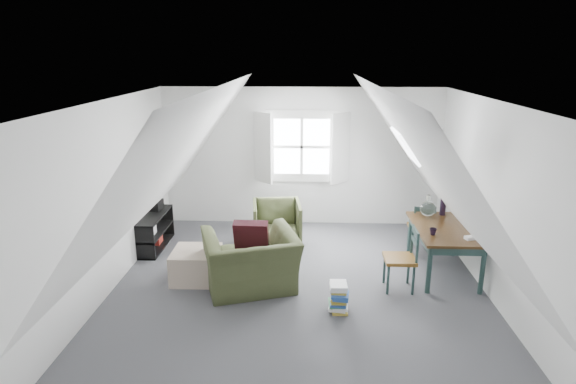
{
  "coord_description": "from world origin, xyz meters",
  "views": [
    {
      "loc": [
        0.11,
        -5.79,
        3.08
      ],
      "look_at": [
        -0.16,
        0.6,
        1.22
      ],
      "focal_mm": 30.0,
      "sensor_mm": 36.0,
      "label": 1
    }
  ],
  "objects_px": {
    "media_shelf": "(153,233)",
    "dining_chair_near": "(402,258)",
    "dining_table": "(445,233)",
    "ottoman": "(197,265)",
    "dining_chair_far": "(421,227)",
    "armchair_far": "(277,243)",
    "magazine_stack": "(339,297)",
    "armchair_near": "(251,288)"
  },
  "relations": [
    {
      "from": "media_shelf",
      "to": "dining_chair_near",
      "type": "bearing_deg",
      "value": -22.48
    },
    {
      "from": "dining_table",
      "to": "ottoman",
      "type": "bearing_deg",
      "value": -174.55
    },
    {
      "from": "dining_table",
      "to": "dining_chair_far",
      "type": "xyz_separation_m",
      "value": [
        -0.14,
        0.75,
        -0.19
      ]
    },
    {
      "from": "armchair_far",
      "to": "ottoman",
      "type": "distance_m",
      "value": 1.72
    },
    {
      "from": "media_shelf",
      "to": "dining_table",
      "type": "bearing_deg",
      "value": -13.4
    },
    {
      "from": "media_shelf",
      "to": "magazine_stack",
      "type": "distance_m",
      "value": 3.46
    },
    {
      "from": "ottoman",
      "to": "magazine_stack",
      "type": "height_order",
      "value": "ottoman"
    },
    {
      "from": "ottoman",
      "to": "magazine_stack",
      "type": "bearing_deg",
      "value": -22.08
    },
    {
      "from": "armchair_far",
      "to": "dining_chair_near",
      "type": "relative_size",
      "value": 0.92
    },
    {
      "from": "dining_chair_far",
      "to": "media_shelf",
      "type": "xyz_separation_m",
      "value": [
        -4.32,
        -0.02,
        -0.17
      ]
    },
    {
      "from": "armchair_far",
      "to": "magazine_stack",
      "type": "height_order",
      "value": "armchair_far"
    },
    {
      "from": "dining_table",
      "to": "media_shelf",
      "type": "relative_size",
      "value": 1.28
    },
    {
      "from": "dining_chair_near",
      "to": "armchair_near",
      "type": "bearing_deg",
      "value": -81.82
    },
    {
      "from": "armchair_near",
      "to": "armchair_far",
      "type": "height_order",
      "value": "armchair_near"
    },
    {
      "from": "armchair_near",
      "to": "dining_table",
      "type": "height_order",
      "value": "dining_table"
    },
    {
      "from": "armchair_near",
      "to": "dining_table",
      "type": "bearing_deg",
      "value": 174.16
    },
    {
      "from": "dining_table",
      "to": "dining_chair_far",
      "type": "relative_size",
      "value": 1.74
    },
    {
      "from": "armchair_near",
      "to": "magazine_stack",
      "type": "distance_m",
      "value": 1.29
    },
    {
      "from": "ottoman",
      "to": "magazine_stack",
      "type": "relative_size",
      "value": 1.79
    },
    {
      "from": "dining_chair_near",
      "to": "magazine_stack",
      "type": "distance_m",
      "value": 1.1
    },
    {
      "from": "dining_chair_far",
      "to": "armchair_near",
      "type": "bearing_deg",
      "value": 24.31
    },
    {
      "from": "dining_chair_near",
      "to": "magazine_stack",
      "type": "xyz_separation_m",
      "value": [
        -0.87,
        -0.62,
        -0.27
      ]
    },
    {
      "from": "ottoman",
      "to": "media_shelf",
      "type": "height_order",
      "value": "media_shelf"
    },
    {
      "from": "dining_chair_near",
      "to": "media_shelf",
      "type": "xyz_separation_m",
      "value": [
        -3.78,
        1.26,
        -0.2
      ]
    },
    {
      "from": "dining_table",
      "to": "dining_chair_near",
      "type": "height_order",
      "value": "dining_chair_near"
    },
    {
      "from": "ottoman",
      "to": "dining_table",
      "type": "bearing_deg",
      "value": 5.73
    },
    {
      "from": "armchair_far",
      "to": "media_shelf",
      "type": "distance_m",
      "value": 2.04
    },
    {
      "from": "armchair_far",
      "to": "magazine_stack",
      "type": "xyz_separation_m",
      "value": [
        0.9,
        -2.14,
        0.18
      ]
    },
    {
      "from": "armchair_far",
      "to": "ottoman",
      "type": "height_order",
      "value": "ottoman"
    },
    {
      "from": "dining_chair_near",
      "to": "media_shelf",
      "type": "relative_size",
      "value": 0.79
    },
    {
      "from": "dining_chair_far",
      "to": "dining_chair_near",
      "type": "bearing_deg",
      "value": 63.85
    },
    {
      "from": "dining_table",
      "to": "magazine_stack",
      "type": "xyz_separation_m",
      "value": [
        -1.55,
        -1.14,
        -0.43
      ]
    },
    {
      "from": "magazine_stack",
      "to": "armchair_near",
      "type": "bearing_deg",
      "value": 154.28
    },
    {
      "from": "armchair_near",
      "to": "armchair_far",
      "type": "bearing_deg",
      "value": -117.04
    },
    {
      "from": "armchair_near",
      "to": "dining_table",
      "type": "relative_size",
      "value": 0.85
    },
    {
      "from": "dining_table",
      "to": "dining_chair_near",
      "type": "xyz_separation_m",
      "value": [
        -0.68,
        -0.52,
        -0.16
      ]
    },
    {
      "from": "ottoman",
      "to": "dining_table",
      "type": "height_order",
      "value": "dining_table"
    },
    {
      "from": "armchair_far",
      "to": "media_shelf",
      "type": "bearing_deg",
      "value": -178.96
    },
    {
      "from": "dining_table",
      "to": "dining_chair_far",
      "type": "distance_m",
      "value": 0.79
    },
    {
      "from": "dining_chair_far",
      "to": "dining_chair_near",
      "type": "height_order",
      "value": "dining_chair_near"
    },
    {
      "from": "armchair_far",
      "to": "dining_chair_near",
      "type": "distance_m",
      "value": 2.38
    },
    {
      "from": "dining_chair_near",
      "to": "armchair_far",
      "type": "bearing_deg",
      "value": -124.27
    }
  ]
}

